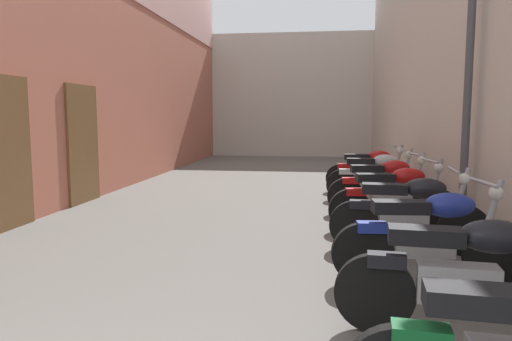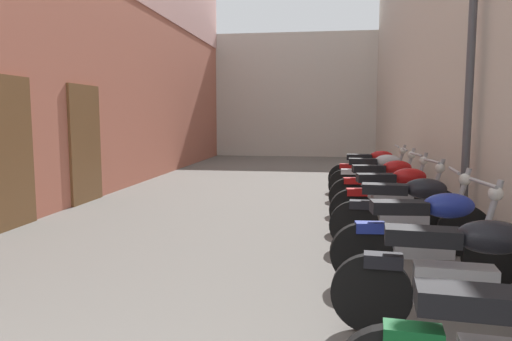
{
  "view_description": "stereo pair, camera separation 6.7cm",
  "coord_description": "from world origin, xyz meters",
  "px_view_note": "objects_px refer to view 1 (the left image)",
  "views": [
    {
      "loc": [
        1.22,
        -0.53,
        1.62
      ],
      "look_at": [
        0.42,
        5.31,
        0.94
      ],
      "focal_mm": 33.29,
      "sensor_mm": 36.0,
      "label": 1
    },
    {
      "loc": [
        1.29,
        -0.52,
        1.62
      ],
      "look_at": [
        0.42,
        5.31,
        0.94
      ],
      "focal_mm": 33.29,
      "sensor_mm": 36.0,
      "label": 2
    }
  ],
  "objects_px": {
    "motorcycle_sixth": "(384,184)",
    "street_lamp": "(463,34)",
    "motorcycle_fifth": "(395,196)",
    "motorcycle_second": "(467,273)",
    "motorcycle_third": "(430,234)",
    "motorcycle_fourth": "(409,211)",
    "motorcycle_seventh": "(376,175)",
    "motorcycle_eighth": "(370,169)"
  },
  "relations": [
    {
      "from": "motorcycle_fourth",
      "to": "motorcycle_sixth",
      "type": "bearing_deg",
      "value": 90.0
    },
    {
      "from": "motorcycle_eighth",
      "to": "street_lamp",
      "type": "bearing_deg",
      "value": -79.69
    },
    {
      "from": "motorcycle_fifth",
      "to": "motorcycle_seventh",
      "type": "xyz_separation_m",
      "value": [
        0.0,
        2.4,
        0.0
      ]
    },
    {
      "from": "motorcycle_eighth",
      "to": "street_lamp",
      "type": "relative_size",
      "value": 0.41
    },
    {
      "from": "motorcycle_seventh",
      "to": "motorcycle_sixth",
      "type": "bearing_deg",
      "value": -90.0
    },
    {
      "from": "motorcycle_third",
      "to": "street_lamp",
      "type": "bearing_deg",
      "value": 68.62
    },
    {
      "from": "motorcycle_seventh",
      "to": "motorcycle_eighth",
      "type": "relative_size",
      "value": 1.0
    },
    {
      "from": "motorcycle_fifth",
      "to": "street_lamp",
      "type": "relative_size",
      "value": 0.41
    },
    {
      "from": "motorcycle_sixth",
      "to": "motorcycle_seventh",
      "type": "distance_m",
      "value": 1.22
    },
    {
      "from": "motorcycle_third",
      "to": "motorcycle_fourth",
      "type": "xyz_separation_m",
      "value": [
        0.0,
        1.1,
        0.0
      ]
    },
    {
      "from": "motorcycle_third",
      "to": "motorcycle_seventh",
      "type": "distance_m",
      "value": 4.58
    },
    {
      "from": "motorcycle_third",
      "to": "motorcycle_eighth",
      "type": "relative_size",
      "value": 1.0
    },
    {
      "from": "motorcycle_third",
      "to": "motorcycle_fourth",
      "type": "bearing_deg",
      "value": 90.0
    },
    {
      "from": "motorcycle_second",
      "to": "motorcycle_third",
      "type": "bearing_deg",
      "value": 90.0
    },
    {
      "from": "motorcycle_sixth",
      "to": "motorcycle_eighth",
      "type": "relative_size",
      "value": 1.0
    },
    {
      "from": "motorcycle_seventh",
      "to": "motorcycle_third",
      "type": "bearing_deg",
      "value": -90.0
    },
    {
      "from": "street_lamp",
      "to": "motorcycle_eighth",
      "type": "bearing_deg",
      "value": 100.31
    },
    {
      "from": "motorcycle_second",
      "to": "motorcycle_eighth",
      "type": "xyz_separation_m",
      "value": [
        0.0,
        6.77,
        0.0
      ]
    },
    {
      "from": "motorcycle_third",
      "to": "motorcycle_fourth",
      "type": "height_order",
      "value": "same"
    },
    {
      "from": "motorcycle_eighth",
      "to": "motorcycle_fourth",
      "type": "bearing_deg",
      "value": -90.0
    },
    {
      "from": "motorcycle_second",
      "to": "street_lamp",
      "type": "xyz_separation_m",
      "value": [
        0.7,
        2.94,
        2.14
      ]
    },
    {
      "from": "motorcycle_seventh",
      "to": "street_lamp",
      "type": "xyz_separation_m",
      "value": [
        0.7,
        -2.8,
        2.14
      ]
    },
    {
      "from": "motorcycle_third",
      "to": "street_lamp",
      "type": "relative_size",
      "value": 0.41
    },
    {
      "from": "motorcycle_third",
      "to": "motorcycle_seventh",
      "type": "bearing_deg",
      "value": 90.0
    },
    {
      "from": "motorcycle_eighth",
      "to": "motorcycle_sixth",
      "type": "bearing_deg",
      "value": -90.0
    },
    {
      "from": "motorcycle_third",
      "to": "motorcycle_sixth",
      "type": "distance_m",
      "value": 3.36
    },
    {
      "from": "motorcycle_fourth",
      "to": "motorcycle_fifth",
      "type": "relative_size",
      "value": 1.0
    },
    {
      "from": "street_lamp",
      "to": "motorcycle_seventh",
      "type": "bearing_deg",
      "value": 103.98
    },
    {
      "from": "motorcycle_fourth",
      "to": "motorcycle_sixth",
      "type": "xyz_separation_m",
      "value": [
        -0.0,
        2.25,
        0.0
      ]
    },
    {
      "from": "street_lamp",
      "to": "motorcycle_fifth",
      "type": "bearing_deg",
      "value": 149.93
    },
    {
      "from": "motorcycle_eighth",
      "to": "street_lamp",
      "type": "xyz_separation_m",
      "value": [
        0.7,
        -3.83,
        2.14
      ]
    },
    {
      "from": "motorcycle_third",
      "to": "motorcycle_seventh",
      "type": "xyz_separation_m",
      "value": [
        0.0,
        4.58,
        0.0
      ]
    },
    {
      "from": "motorcycle_fifth",
      "to": "motorcycle_sixth",
      "type": "relative_size",
      "value": 1.0
    },
    {
      "from": "motorcycle_second",
      "to": "motorcycle_sixth",
      "type": "relative_size",
      "value": 1.0
    },
    {
      "from": "motorcycle_sixth",
      "to": "street_lamp",
      "type": "xyz_separation_m",
      "value": [
        0.7,
        -1.58,
        2.14
      ]
    },
    {
      "from": "motorcycle_second",
      "to": "motorcycle_third",
      "type": "distance_m",
      "value": 1.16
    },
    {
      "from": "motorcycle_fifth",
      "to": "motorcycle_eighth",
      "type": "relative_size",
      "value": 1.0
    },
    {
      "from": "motorcycle_eighth",
      "to": "motorcycle_second",
      "type": "bearing_deg",
      "value": -90.0
    },
    {
      "from": "motorcycle_fourth",
      "to": "motorcycle_seventh",
      "type": "bearing_deg",
      "value": 90.0
    },
    {
      "from": "street_lamp",
      "to": "motorcycle_sixth",
      "type": "bearing_deg",
      "value": 113.86
    },
    {
      "from": "motorcycle_fourth",
      "to": "motorcycle_fifth",
      "type": "distance_m",
      "value": 1.08
    },
    {
      "from": "motorcycle_second",
      "to": "motorcycle_sixth",
      "type": "xyz_separation_m",
      "value": [
        -0.0,
        4.51,
        0.0
      ]
    }
  ]
}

